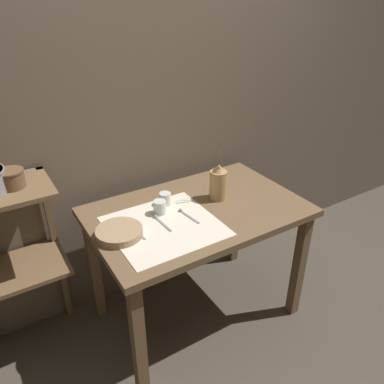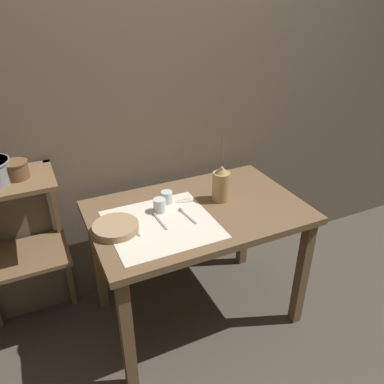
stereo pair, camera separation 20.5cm
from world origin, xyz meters
TOP-DOWN VIEW (x-y plane):
  - ground_plane at (0.00, 0.00)m, footprint 12.00×12.00m
  - stone_wall_back at (0.00, 0.50)m, footprint 7.00×0.06m
  - wooden_table at (0.00, 0.00)m, footprint 1.21×0.78m
  - wooden_shelf_unit at (-0.96, 0.31)m, footprint 0.50×0.36m
  - linen_cloth at (-0.24, -0.06)m, footprint 0.55×0.53m
  - pitcher_with_flowers at (0.17, 0.04)m, footprint 0.10×0.10m
  - wooden_bowl at (-0.48, -0.02)m, footprint 0.24×0.24m
  - glass_tumbler_near at (-0.20, 0.07)m, footprint 0.07×0.07m
  - glass_tumbler_far at (-0.13, 0.14)m, footprint 0.07×0.07m
  - fork_inner at (-0.39, -0.04)m, footprint 0.02×0.16m
  - spoon_inner at (-0.24, 0.01)m, footprint 0.03×0.17m
  - spoon_outer at (-0.09, -0.01)m, footprint 0.04×0.17m
  - metal_pot_small at (-0.88, 0.27)m, footprint 0.13×0.13m

SIDE VIEW (x-z plane):
  - ground_plane at x=0.00m, z-range 0.00..0.00m
  - wooden_table at x=0.00m, z-range 0.29..1.09m
  - wooden_shelf_unit at x=-0.96m, z-range 0.22..1.28m
  - linen_cloth at x=-0.24m, z-range 0.80..0.80m
  - fork_inner at x=-0.39m, z-range 0.80..0.81m
  - spoon_inner at x=-0.24m, z-range 0.79..0.82m
  - spoon_outer at x=-0.09m, z-range 0.79..0.82m
  - wooden_bowl at x=-0.48m, z-range 0.80..0.84m
  - glass_tumbler_far at x=-0.13m, z-range 0.80..0.88m
  - glass_tumbler_near at x=-0.20m, z-range 0.80..0.88m
  - pitcher_with_flowers at x=0.17m, z-range 0.69..1.11m
  - metal_pot_small at x=-0.88m, z-range 1.07..1.15m
  - stone_wall_back at x=0.00m, z-range 0.00..2.40m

